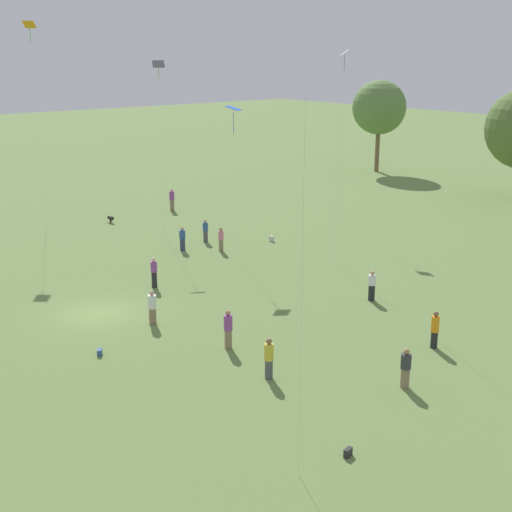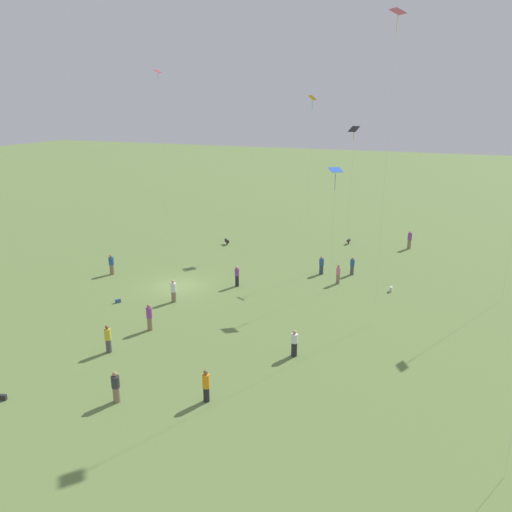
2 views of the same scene
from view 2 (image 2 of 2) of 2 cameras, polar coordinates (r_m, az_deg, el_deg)
ground_plane at (r=41.04m, az=-8.83°, el=-3.38°), size 240.00×240.00×0.00m
person_0 at (r=33.42m, az=-12.09°, el=-6.85°), size 0.41×0.41×1.82m
person_1 at (r=31.25m, az=-16.56°, el=-9.06°), size 0.54×0.54×1.75m
person_2 at (r=26.47m, az=-15.72°, el=-14.22°), size 0.46×0.46×1.66m
person_3 at (r=25.66m, az=-5.72°, el=-14.54°), size 0.51×0.51×1.74m
person_4 at (r=44.69m, az=-16.18°, el=-0.96°), size 0.53×0.53×1.77m
person_5 at (r=52.70m, az=17.14°, el=1.79°), size 0.58×0.58×1.88m
person_6 at (r=40.20m, az=-2.19°, el=-2.29°), size 0.45×0.45×1.75m
person_7 at (r=37.62m, az=-9.41°, el=-3.98°), size 0.57×0.57×1.72m
person_8 at (r=29.68m, az=4.40°, el=-9.92°), size 0.50×0.50×1.65m
person_9 at (r=43.36m, az=7.49°, el=-1.05°), size 0.57×0.57×1.64m
person_10 at (r=41.30m, az=9.38°, el=-2.06°), size 0.46×0.46×1.63m
person_11 at (r=43.64m, az=10.94°, el=-1.10°), size 0.50×0.50×1.61m
kite_0 at (r=37.70m, az=9.07°, el=9.17°), size 1.22×1.23×9.65m
kite_1 at (r=45.16m, az=11.08°, el=13.29°), size 0.97×1.02×12.27m
kite_3 at (r=32.00m, az=15.66°, el=22.61°), size 1.05×1.05×19.31m
kite_6 at (r=53.08m, az=-11.08°, el=18.34°), size 0.68×0.64×17.26m
kite_7 at (r=53.48m, az=6.43°, el=16.60°), size 1.03×1.04×14.89m
dog_0 at (r=53.02m, az=10.51°, el=1.72°), size 0.78×0.34×0.54m
dog_1 at (r=52.09m, az=-3.38°, el=1.73°), size 0.72×0.70×0.58m
picnic_bag_0 at (r=40.71m, az=15.18°, el=-3.68°), size 0.35×0.17×0.40m
picnic_bag_1 at (r=28.96m, az=-26.95°, el=-14.20°), size 0.25×0.39×0.29m
picnic_bag_2 at (r=38.62m, az=-15.50°, el=-4.97°), size 0.42×0.37×0.27m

